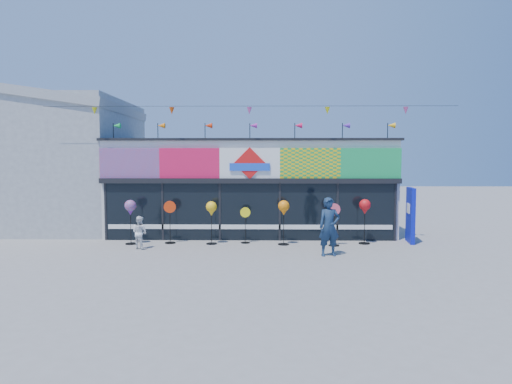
{
  "coord_description": "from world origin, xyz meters",
  "views": [
    {
      "loc": [
        0.51,
        -14.72,
        3.27
      ],
      "look_at": [
        0.27,
        2.0,
        2.05
      ],
      "focal_mm": 32.0,
      "sensor_mm": 36.0,
      "label": 1
    }
  ],
  "objects_px": {
    "spinner_4": "(284,209)",
    "spinner_3": "(245,224)",
    "spinner_1": "(170,221)",
    "spinner_5": "(334,223)",
    "spinner_2": "(211,210)",
    "adult_man": "(329,227)",
    "spinner_0": "(130,209)",
    "child": "(140,232)",
    "blue_sign": "(410,215)",
    "spinner_6": "(365,208)"
  },
  "relations": [
    {
      "from": "spinner_3",
      "to": "spinner_4",
      "type": "xyz_separation_m",
      "value": [
        1.47,
        -0.32,
        0.62
      ]
    },
    {
      "from": "spinner_1",
      "to": "adult_man",
      "type": "bearing_deg",
      "value": -20.86
    },
    {
      "from": "spinner_4",
      "to": "spinner_2",
      "type": "bearing_deg",
      "value": 178.13
    },
    {
      "from": "spinner_6",
      "to": "spinner_5",
      "type": "bearing_deg",
      "value": -161.3
    },
    {
      "from": "blue_sign",
      "to": "adult_man",
      "type": "xyz_separation_m",
      "value": [
        -3.53,
        -2.51,
        -0.09
      ]
    },
    {
      "from": "spinner_0",
      "to": "spinner_5",
      "type": "relative_size",
      "value": 1.06
    },
    {
      "from": "adult_man",
      "to": "spinner_5",
      "type": "bearing_deg",
      "value": 67.13
    },
    {
      "from": "spinner_1",
      "to": "child",
      "type": "height_order",
      "value": "spinner_1"
    },
    {
      "from": "spinner_4",
      "to": "spinner_5",
      "type": "height_order",
      "value": "spinner_4"
    },
    {
      "from": "blue_sign",
      "to": "spinner_5",
      "type": "xyz_separation_m",
      "value": [
        -3.09,
        -0.73,
        -0.23
      ]
    },
    {
      "from": "spinner_4",
      "to": "spinner_6",
      "type": "xyz_separation_m",
      "value": [
        3.12,
        0.22,
        0.02
      ]
    },
    {
      "from": "spinner_1",
      "to": "spinner_5",
      "type": "height_order",
      "value": "spinner_1"
    },
    {
      "from": "spinner_5",
      "to": "adult_man",
      "type": "height_order",
      "value": "adult_man"
    },
    {
      "from": "spinner_4",
      "to": "child",
      "type": "distance_m",
      "value": 5.4
    },
    {
      "from": "spinner_0",
      "to": "blue_sign",
      "type": "bearing_deg",
      "value": 2.64
    },
    {
      "from": "spinner_1",
      "to": "spinner_2",
      "type": "distance_m",
      "value": 1.7
    },
    {
      "from": "spinner_2",
      "to": "adult_man",
      "type": "relative_size",
      "value": 0.84
    },
    {
      "from": "spinner_2",
      "to": "child",
      "type": "relative_size",
      "value": 1.38
    },
    {
      "from": "adult_man",
      "to": "spinner_4",
      "type": "bearing_deg",
      "value": 117.16
    },
    {
      "from": "spinner_0",
      "to": "spinner_5",
      "type": "bearing_deg",
      "value": -1.67
    },
    {
      "from": "spinner_0",
      "to": "spinner_2",
      "type": "xyz_separation_m",
      "value": [
        3.1,
        0.06,
        -0.04
      ]
    },
    {
      "from": "blue_sign",
      "to": "child",
      "type": "distance_m",
      "value": 10.36
    },
    {
      "from": "blue_sign",
      "to": "spinner_6",
      "type": "distance_m",
      "value": 1.9
    },
    {
      "from": "adult_man",
      "to": "spinner_6",
      "type": "bearing_deg",
      "value": 43.79
    },
    {
      "from": "spinner_2",
      "to": "spinner_6",
      "type": "xyz_separation_m",
      "value": [
        5.89,
        0.13,
        0.06
      ]
    },
    {
      "from": "spinner_1",
      "to": "spinner_3",
      "type": "relative_size",
      "value": 1.18
    },
    {
      "from": "blue_sign",
      "to": "spinner_5",
      "type": "bearing_deg",
      "value": -160.2
    },
    {
      "from": "spinner_0",
      "to": "child",
      "type": "bearing_deg",
      "value": -57.01
    },
    {
      "from": "spinner_3",
      "to": "spinner_4",
      "type": "bearing_deg",
      "value": -12.35
    },
    {
      "from": "spinner_1",
      "to": "spinner_4",
      "type": "height_order",
      "value": "spinner_4"
    },
    {
      "from": "spinner_1",
      "to": "spinner_5",
      "type": "relative_size",
      "value": 1.03
    },
    {
      "from": "spinner_0",
      "to": "spinner_3",
      "type": "bearing_deg",
      "value": 3.78
    },
    {
      "from": "spinner_0",
      "to": "spinner_2",
      "type": "relative_size",
      "value": 1.03
    },
    {
      "from": "spinner_4",
      "to": "adult_man",
      "type": "relative_size",
      "value": 0.86
    },
    {
      "from": "spinner_2",
      "to": "spinner_3",
      "type": "distance_m",
      "value": 1.43
    },
    {
      "from": "spinner_3",
      "to": "child",
      "type": "distance_m",
      "value": 3.99
    },
    {
      "from": "spinner_6",
      "to": "spinner_3",
      "type": "bearing_deg",
      "value": 178.78
    },
    {
      "from": "spinner_1",
      "to": "spinner_6",
      "type": "relative_size",
      "value": 0.95
    },
    {
      "from": "spinner_3",
      "to": "spinner_4",
      "type": "relative_size",
      "value": 0.82
    },
    {
      "from": "spinner_2",
      "to": "child",
      "type": "distance_m",
      "value": 2.79
    },
    {
      "from": "spinner_4",
      "to": "spinner_6",
      "type": "height_order",
      "value": "spinner_6"
    },
    {
      "from": "blue_sign",
      "to": "child",
      "type": "xyz_separation_m",
      "value": [
        -10.25,
        -1.4,
        -0.48
      ]
    },
    {
      "from": "blue_sign",
      "to": "spinner_5",
      "type": "relative_size",
      "value": 1.34
    },
    {
      "from": "spinner_4",
      "to": "spinner_5",
      "type": "xyz_separation_m",
      "value": [
        1.89,
        -0.19,
        -0.51
      ]
    },
    {
      "from": "spinner_6",
      "to": "spinner_2",
      "type": "bearing_deg",
      "value": -178.69
    },
    {
      "from": "spinner_2",
      "to": "blue_sign",
      "type": "bearing_deg",
      "value": 3.27
    },
    {
      "from": "spinner_4",
      "to": "spinner_3",
      "type": "bearing_deg",
      "value": 167.65
    },
    {
      "from": "child",
      "to": "adult_man",
      "type": "bearing_deg",
      "value": -162.45
    },
    {
      "from": "spinner_2",
      "to": "child",
      "type": "height_order",
      "value": "spinner_2"
    },
    {
      "from": "spinner_0",
      "to": "child",
      "type": "relative_size",
      "value": 1.42
    }
  ]
}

